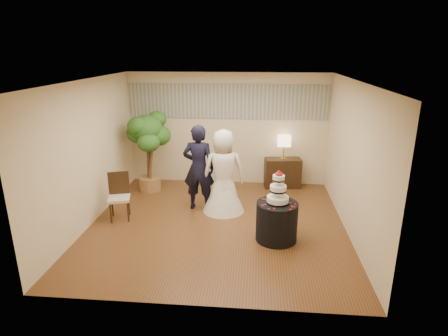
# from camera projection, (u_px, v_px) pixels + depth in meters

# --- Properties ---
(floor) EXTENTS (5.00, 5.00, 0.00)m
(floor) POSITION_uv_depth(u_px,v_px,m) (217.00, 224.00, 7.47)
(floor) COLOR brown
(floor) RESTS_ON ground
(ceiling) EXTENTS (5.00, 5.00, 0.00)m
(ceiling) POSITION_uv_depth(u_px,v_px,m) (216.00, 81.00, 6.61)
(ceiling) COLOR white
(ceiling) RESTS_ON wall_back
(wall_back) EXTENTS (5.00, 0.06, 2.80)m
(wall_back) POSITION_uv_depth(u_px,v_px,m) (228.00, 129.00, 9.41)
(wall_back) COLOR beige
(wall_back) RESTS_ON ground
(wall_front) EXTENTS (5.00, 0.06, 2.80)m
(wall_front) POSITION_uv_depth(u_px,v_px,m) (195.00, 212.00, 4.67)
(wall_front) COLOR beige
(wall_front) RESTS_ON ground
(wall_left) EXTENTS (0.06, 5.00, 2.80)m
(wall_left) POSITION_uv_depth(u_px,v_px,m) (89.00, 153.00, 7.25)
(wall_left) COLOR beige
(wall_left) RESTS_ON ground
(wall_right) EXTENTS (0.06, 5.00, 2.80)m
(wall_right) POSITION_uv_depth(u_px,v_px,m) (353.00, 160.00, 6.83)
(wall_right) COLOR beige
(wall_right) RESTS_ON ground
(mural_border) EXTENTS (4.90, 0.02, 0.85)m
(mural_border) POSITION_uv_depth(u_px,v_px,m) (228.00, 101.00, 9.18)
(mural_border) COLOR gray
(mural_border) RESTS_ON wall_back
(groom) EXTENTS (0.70, 0.48, 1.86)m
(groom) POSITION_uv_depth(u_px,v_px,m) (199.00, 168.00, 7.93)
(groom) COLOR black
(groom) RESTS_ON floor
(bride) EXTENTS (1.05, 1.05, 1.78)m
(bride) POSITION_uv_depth(u_px,v_px,m) (223.00, 171.00, 7.83)
(bride) COLOR white
(bride) RESTS_ON floor
(cake_table) EXTENTS (0.97, 0.97, 0.72)m
(cake_table) POSITION_uv_depth(u_px,v_px,m) (277.00, 221.00, 6.76)
(cake_table) COLOR black
(cake_table) RESTS_ON floor
(wedding_cake) EXTENTS (0.39, 0.39, 0.60)m
(wedding_cake) POSITION_uv_depth(u_px,v_px,m) (278.00, 187.00, 6.56)
(wedding_cake) COLOR white
(wedding_cake) RESTS_ON cake_table
(console) EXTENTS (0.93, 0.50, 0.74)m
(console) POSITION_uv_depth(u_px,v_px,m) (283.00, 173.00, 9.37)
(console) COLOR black
(console) RESTS_ON floor
(table_lamp) EXTENTS (0.31, 0.31, 0.58)m
(table_lamp) POSITION_uv_depth(u_px,v_px,m) (284.00, 147.00, 9.17)
(table_lamp) COLOR beige
(table_lamp) RESTS_ON console
(ficus_tree) EXTENTS (1.16, 1.16, 1.97)m
(ficus_tree) POSITION_uv_depth(u_px,v_px,m) (148.00, 152.00, 8.95)
(ficus_tree) COLOR #2B5E1E
(ficus_tree) RESTS_ON floor
(side_chair) EXTENTS (0.55, 0.56, 0.96)m
(side_chair) POSITION_uv_depth(u_px,v_px,m) (119.00, 197.00, 7.56)
(side_chair) COLOR black
(side_chair) RESTS_ON floor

